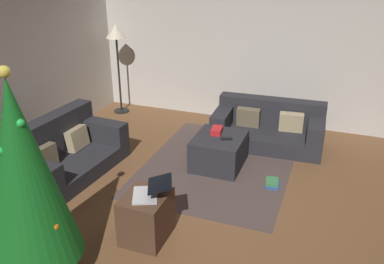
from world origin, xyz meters
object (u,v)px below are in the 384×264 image
(couch_right, at_px, (269,127))
(corner_lamp, at_px, (116,38))
(christmas_tree, at_px, (23,174))
(side_table, at_px, (146,217))
(couch_left, at_px, (63,153))
(ottoman, at_px, (219,151))
(gift_box, at_px, (217,130))
(laptop, at_px, (151,191))
(tv_remote, at_px, (227,139))
(book_stack, at_px, (272,183))

(couch_right, relative_size, corner_lamp, 1.04)
(christmas_tree, relative_size, side_table, 3.89)
(couch_left, xyz_separation_m, corner_lamp, (2.33, 0.42, 1.10))
(ottoman, xyz_separation_m, gift_box, (0.11, 0.07, 0.26))
(laptop, bearing_deg, couch_right, -14.42)
(ottoman, height_order, christmas_tree, christmas_tree)
(couch_left, bearing_deg, corner_lamp, -165.63)
(couch_right, height_order, corner_lamp, corner_lamp)
(gift_box, relative_size, christmas_tree, 0.12)
(couch_right, distance_m, side_table, 2.89)
(gift_box, height_order, christmas_tree, christmas_tree)
(tv_remote, bearing_deg, book_stack, -132.73)
(couch_left, height_order, side_table, couch_left)
(ottoman, distance_m, tv_remote, 0.26)
(gift_box, height_order, book_stack, gift_box)
(book_stack, height_order, corner_lamp, corner_lamp)
(couch_left, bearing_deg, christmas_tree, 34.07)
(ottoman, bearing_deg, gift_box, 32.98)
(christmas_tree, xyz_separation_m, corner_lamp, (4.06, 1.41, 0.30))
(gift_box, bearing_deg, corner_lamp, 60.41)
(side_table, relative_size, laptop, 1.05)
(tv_remote, relative_size, book_stack, 0.69)
(gift_box, distance_m, book_stack, 1.08)
(book_stack, relative_size, corner_lamp, 0.14)
(tv_remote, distance_m, corner_lamp, 3.01)
(tv_remote, bearing_deg, gift_box, 28.04)
(couch_left, height_order, tv_remote, couch_left)
(christmas_tree, bearing_deg, couch_right, -21.84)
(corner_lamp, bearing_deg, couch_right, -98.49)
(tv_remote, xyz_separation_m, christmas_tree, (-2.61, 1.05, 0.64))
(couch_left, xyz_separation_m, ottoman, (0.92, -1.94, -0.07))
(couch_right, relative_size, gift_box, 7.17)
(ottoman, distance_m, laptop, 1.83)
(christmas_tree, bearing_deg, tv_remote, -21.99)
(gift_box, xyz_separation_m, corner_lamp, (1.29, 2.28, 0.91))
(side_table, distance_m, corner_lamp, 4.01)
(side_table, bearing_deg, couch_right, -15.32)
(side_table, xyz_separation_m, corner_lamp, (3.22, 2.11, 1.13))
(side_table, xyz_separation_m, laptop, (0.02, -0.05, 0.32))
(couch_right, height_order, laptop, laptop)
(couch_right, bearing_deg, ottoman, 59.70)
(gift_box, xyz_separation_m, book_stack, (-0.42, -0.89, -0.44))
(gift_box, bearing_deg, side_table, 174.83)
(tv_remote, relative_size, corner_lamp, 0.10)
(couch_right, distance_m, christmas_tree, 4.00)
(couch_left, xyz_separation_m, tv_remote, (0.88, -2.05, 0.16))
(couch_left, height_order, laptop, couch_left)
(tv_remote, height_order, laptop, laptop)
(couch_right, xyz_separation_m, ottoman, (-0.98, 0.52, -0.05))
(christmas_tree, height_order, book_stack, christmas_tree)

